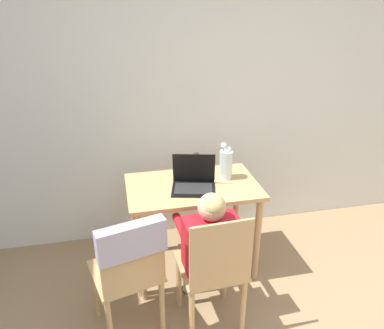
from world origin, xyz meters
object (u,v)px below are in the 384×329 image
water_bottle (196,167)px  person_seated (208,239)px  chair_spare (130,262)px  chair_occupied (214,270)px  flower_vase (226,163)px  laptop (194,180)px

water_bottle → person_seated: bearing=-95.5°
person_seated → chair_spare: bearing=8.9°
chair_occupied → chair_spare: size_ratio=0.99×
chair_occupied → flower_vase: bearing=-114.6°
chair_occupied → person_seated: (-0.01, 0.12, 0.15)m
chair_spare → water_bottle: water_bottle is taller
laptop → person_seated: bearing=-77.4°
person_seated → flower_vase: size_ratio=3.37×
chair_spare → person_seated: bearing=177.0°
laptop → flower_vase: size_ratio=1.25×
person_seated → chair_occupied: bearing=90.0°
chair_spare → laptop: laptop is taller
chair_occupied → person_seated: size_ratio=0.91×
chair_spare → water_bottle: size_ratio=4.21×
chair_spare → laptop: 0.80m
chair_spare → flower_vase: flower_vase is taller
flower_vase → water_bottle: size_ratio=1.35×
chair_spare → laptop: bearing=-146.0°
chair_spare → person_seated: (0.50, 0.11, 0.01)m
chair_spare → flower_vase: (0.78, 0.68, 0.26)m
chair_occupied → person_seated: 0.20m
chair_occupied → chair_spare: (-0.51, 0.02, 0.14)m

